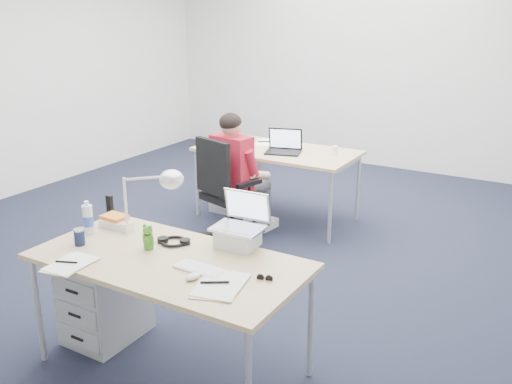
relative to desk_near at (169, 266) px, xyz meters
The scene contains 24 objects.
floor 1.85m from the desk_near, 113.37° to the left, with size 7.00×7.00×0.00m, color black.
room 2.00m from the desk_near, 113.37° to the left, with size 6.02×7.02×2.80m.
desk_near is the anchor object (origin of this frame).
desk_far 2.68m from the desk_near, 105.05° to the left, with size 1.60×0.80×0.73m.
office_chair 2.00m from the desk_near, 112.95° to the left, with size 0.78×0.78×1.01m.
seated_person 2.11m from the desk_near, 110.54° to the left, with size 0.41×0.69×1.20m.
drawer_pedestal_near 0.73m from the desk_near, behind, with size 0.40×0.50×0.55m, color #A2A5A8.
drawer_pedestal_far 2.91m from the desk_near, 114.66° to the left, with size 0.40×0.50×0.55m, color #A2A5A8.
silver_laptop 0.48m from the desk_near, 54.14° to the left, with size 0.30×0.24×0.32m, color silver, non-canonical shape.
wireless_keyboard 0.25m from the desk_near, ahead, with size 0.29×0.12×0.01m, color white.
computer_mouse 0.32m from the desk_near, 26.79° to the right, with size 0.06×0.09×0.03m, color white.
headphones 0.23m from the desk_near, 119.95° to the left, with size 0.21×0.16×0.03m, color black, non-canonical shape.
can_koozie 0.61m from the desk_near, 168.76° to the right, with size 0.06×0.06×0.10m, color #151F43.
water_bottle 0.70m from the desk_near, behind, with size 0.07×0.07×0.22m, color silver.
bear_figurine 0.23m from the desk_near, 165.94° to the left, with size 0.08×0.06×0.16m, color #276E1D, non-canonical shape.
book_stack 0.66m from the desk_near, 160.89° to the left, with size 0.17×0.13×0.08m, color silver.
cordless_phone 0.82m from the desk_near, 157.42° to the left, with size 0.04×0.03×0.16m, color black.
papers_left 0.55m from the desk_near, 140.69° to the right, with size 0.19×0.27×0.01m, color #FCD892.
papers_right 0.46m from the desk_near, 17.01° to the right, with size 0.23×0.32×0.01m, color #FCD892.
sunglasses 0.61m from the desk_near, ahead, with size 0.09×0.04×0.02m, color black, non-canonical shape.
desk_lamp 0.49m from the desk_near, 150.61° to the left, with size 0.43×0.16×0.49m, color silver, non-canonical shape.
dark_laptop 2.56m from the desk_near, 102.97° to the left, with size 0.33×0.32×0.24m, color black, non-canonical shape.
far_cup 2.69m from the desk_near, 92.35° to the left, with size 0.06×0.06×0.09m, color white.
far_papers 2.91m from the desk_near, 108.28° to the left, with size 0.22×0.32×0.01m, color white.
Camera 1 is at (2.63, -3.89, 2.12)m, focal length 40.00 mm.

